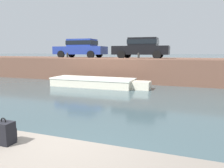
{
  "coord_description": "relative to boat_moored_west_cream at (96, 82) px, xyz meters",
  "views": [
    {
      "loc": [
        1.99,
        -2.89,
        2.17
      ],
      "look_at": [
        -0.54,
        3.95,
        1.08
      ],
      "focal_mm": 35.0,
      "sensor_mm": 36.0,
      "label": 1
    }
  ],
  "objects": [
    {
      "name": "far_wall_coping",
      "position": [
        3.6,
        1.97,
        1.42
      ],
      "size": [
        60.0,
        0.24,
        0.08
      ],
      "primitive_type": "cube",
      "color": "brown",
      "rests_on": "far_quay_wall"
    },
    {
      "name": "far_quay_wall",
      "position": [
        3.6,
        4.85,
        0.56
      ],
      "size": [
        60.0,
        6.0,
        1.65
      ],
      "primitive_type": "cube",
      "color": "brown",
      "rests_on": "ground"
    },
    {
      "name": "car_leftmost_blue",
      "position": [
        -3.19,
        4.02,
        2.23
      ],
      "size": [
        4.31,
        2.15,
        1.54
      ],
      "color": "#233893",
      "rests_on": "far_quay_wall"
    },
    {
      "name": "mooring_bollard_mid",
      "position": [
        2.16,
        2.1,
        1.62
      ],
      "size": [
        0.15,
        0.15,
        0.45
      ],
      "color": "#2D2B28",
      "rests_on": "far_quay_wall"
    },
    {
      "name": "mooring_bollard_west",
      "position": [
        -3.34,
        2.1,
        1.62
      ],
      "size": [
        0.15,
        0.15,
        0.45
      ],
      "color": "#2D2B28",
      "rests_on": "far_quay_wall"
    },
    {
      "name": "boat_moored_west_cream",
      "position": [
        0.0,
        0.0,
        0.0
      ],
      "size": [
        6.26,
        1.75,
        0.54
      ],
      "color": "silver",
      "rests_on": "ground"
    },
    {
      "name": "backpack_on_ledge",
      "position": [
        2.98,
        -9.94,
        0.68
      ],
      "size": [
        0.28,
        0.24,
        0.41
      ],
      "color": "black",
      "rests_on": "near_quay"
    },
    {
      "name": "ground_plane",
      "position": [
        3.6,
        -3.8,
        -0.27
      ],
      "size": [
        400.0,
        400.0,
        0.0
      ],
      "primitive_type": "plane",
      "color": "#3D5156"
    },
    {
      "name": "car_left_inner_black",
      "position": [
        1.95,
        4.02,
        2.23
      ],
      "size": [
        4.21,
        2.14,
        1.54
      ],
      "color": "black",
      "rests_on": "far_quay_wall"
    }
  ]
}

